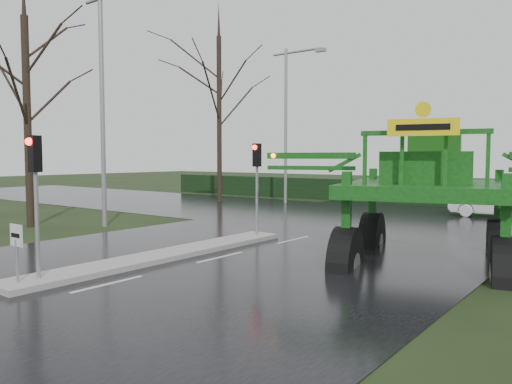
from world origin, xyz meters
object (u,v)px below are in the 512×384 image
Objects in this scene: traffic_signal_near at (35,176)px; crop_sprayer at (349,172)px; street_light_left_near at (106,87)px; street_light_left_far at (290,111)px; white_sedan at (494,217)px; traffic_signal_mid at (257,169)px; keep_left_sign at (17,244)px.

traffic_signal_near is 0.37× the size of crop_sprayer.
traffic_signal_near is at bearing -45.47° from street_light_left_near.
crop_sprayer reaches higher than traffic_signal_near.
street_light_left_far is at bearing 90.00° from street_light_left_near.
street_light_left_near and street_light_left_far have the same top height.
crop_sprayer is 2.26× the size of white_sedan.
traffic_signal_near and traffic_signal_mid have the same top height.
crop_sprayer is at bearing 56.10° from keep_left_sign.
street_light_left_near is 1.00× the size of street_light_left_far.
keep_left_sign is at bearing -90.00° from traffic_signal_mid.
street_light_left_far is at bearing 77.99° from white_sedan.
traffic_signal_near is 8.50m from traffic_signal_mid.
traffic_signal_mid is 0.35× the size of street_light_left_near.
white_sedan is (5.45, 12.55, -2.59)m from traffic_signal_mid.
traffic_signal_mid is 0.37× the size of crop_sprayer.
street_light_left_far reaches higher than traffic_signal_near.
street_light_left_far is 2.35× the size of white_sedan.
street_light_left_near reaches higher than keep_left_sign.
street_light_left_far reaches higher than traffic_signal_mid.
traffic_signal_mid is at bearing 90.00° from keep_left_sign.
street_light_left_far is at bearing 114.79° from crop_sprayer.
keep_left_sign is at bearing -47.41° from street_light_left_near.
traffic_signal_near reaches higher than keep_left_sign.
street_light_left_far is at bearing 108.17° from traffic_signal_near.
keep_left_sign is 0.38× the size of traffic_signal_mid.
traffic_signal_near is at bearing -71.83° from street_light_left_far.
white_sedan is at bearing 73.15° from crop_sprayer.
street_light_left_near is (-6.89, 7.01, 3.40)m from traffic_signal_near.
traffic_signal_mid is at bearing -61.14° from street_light_left_far.
traffic_signal_near is 1.00× the size of traffic_signal_mid.
white_sedan is (5.45, 21.05, -2.59)m from traffic_signal_near.
keep_left_sign is at bearing -137.95° from crop_sprayer.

